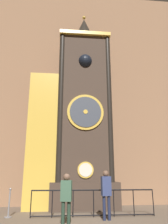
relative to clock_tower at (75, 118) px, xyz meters
name	(u,v)px	position (x,y,z in m)	size (l,w,h in m)	color
cathedral_back_wall	(76,87)	(0.09, 1.19, 2.25)	(24.00, 0.32, 13.26)	#936B4C
clock_tower	(75,118)	(0.00, 0.00, 0.00)	(4.42, 1.81, 10.73)	#423328
railing_fence	(94,201)	(0.66, -1.98, -3.81)	(4.82, 0.05, 1.00)	black
visitor_near	(66,194)	(-0.44, -3.66, -3.40)	(0.38, 0.28, 1.60)	#213427
visitor_far	(106,189)	(1.04, -2.65, -3.33)	(0.36, 0.26, 1.71)	#1B213A
stanchion_post	(9,208)	(-2.59, -1.74, -4.02)	(0.28, 0.28, 1.06)	gray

